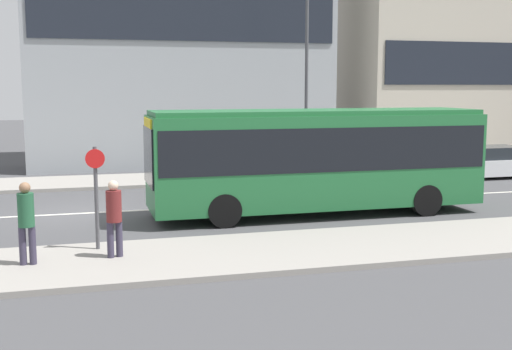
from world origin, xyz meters
TOP-DOWN VIEW (x-y plane):
  - ground_plane at (0.00, 0.00)m, footprint 120.00×120.00m
  - sidewalk_near at (0.00, -6.25)m, footprint 44.00×3.50m
  - sidewalk_far at (0.00, 6.25)m, footprint 44.00×3.50m
  - lane_centerline at (0.00, 0.00)m, footprint 41.80×0.16m
  - city_bus at (6.94, -1.97)m, footprint 10.15×2.61m
  - parked_car_0 at (12.00, 3.34)m, footprint 4.67×1.89m
  - parked_car_1 at (17.20, 3.59)m, footprint 4.42×1.84m
  - pedestrian_near_stop at (-1.13, -6.14)m, footprint 0.35×0.34m
  - pedestrian_down_pavement at (0.69, -6.01)m, footprint 0.34×0.34m
  - bus_stop_sign at (0.34, -5.17)m, footprint 0.44×0.12m
  - street_lamp at (9.27, 5.43)m, footprint 0.36×0.36m

SIDE VIEW (x-z plane):
  - ground_plane at x=0.00m, z-range 0.00..0.00m
  - lane_centerline at x=0.00m, z-range 0.00..0.01m
  - sidewalk_near at x=0.00m, z-range 0.00..0.13m
  - sidewalk_far at x=0.00m, z-range 0.00..0.13m
  - parked_car_1 at x=17.20m, z-range -0.04..1.31m
  - parked_car_0 at x=12.00m, z-range -0.05..1.39m
  - pedestrian_down_pavement at x=0.69m, z-range 0.25..1.97m
  - pedestrian_near_stop at x=-1.13m, z-range 0.26..2.03m
  - bus_stop_sign at x=0.34m, z-range 0.34..2.74m
  - city_bus at x=6.94m, z-range 0.24..3.44m
  - street_lamp at x=9.27m, z-range 0.93..9.10m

